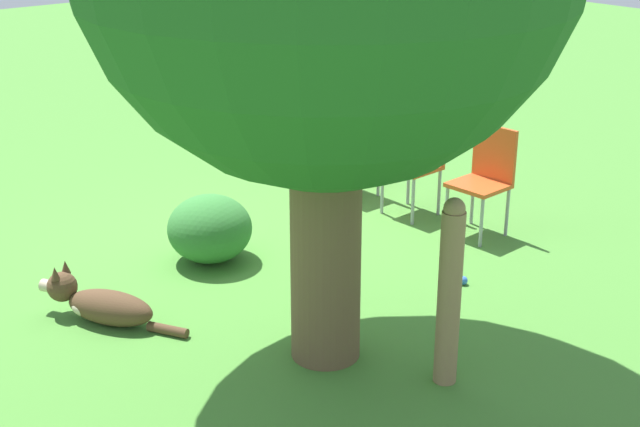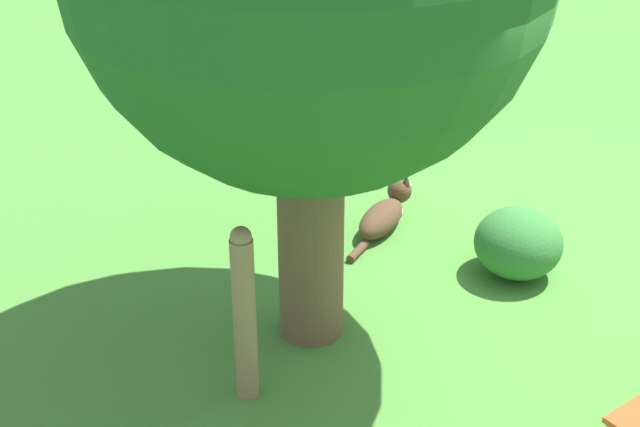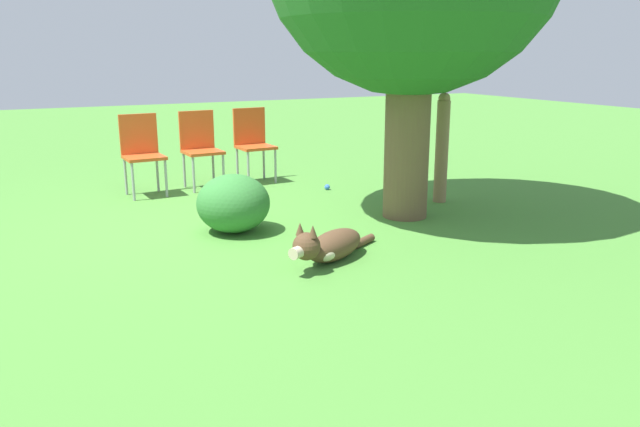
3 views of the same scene
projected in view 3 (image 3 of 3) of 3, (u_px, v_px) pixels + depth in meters
ground_plane at (258, 222)px, 6.23m from camera, size 30.00×30.00×0.00m
dog at (329, 246)px, 5.03m from camera, size 0.66×1.07×0.39m
fence_post at (442, 148)px, 6.95m from camera, size 0.15×0.15×1.22m
red_chair_0 at (142, 149)px, 7.32m from camera, size 0.44×0.46×0.95m
red_chair_1 at (200, 144)px, 7.71m from camera, size 0.44×0.46×0.95m
red_chair_2 at (253, 140)px, 8.10m from camera, size 0.44×0.46×0.95m
tennis_ball at (327, 187)px, 7.70m from camera, size 0.07×0.07×0.07m
low_shrub at (233, 203)px, 5.85m from camera, size 0.69×0.69×0.55m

